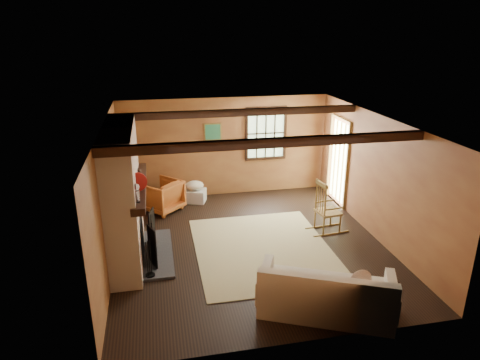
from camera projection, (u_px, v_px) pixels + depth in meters
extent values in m
plane|color=black|center=(250.00, 245.00, 8.20)|extent=(5.50, 5.50, 0.00)
cube|color=#9A6336|center=(225.00, 147.00, 10.33)|extent=(5.00, 0.02, 2.40)
cube|color=#9A6336|center=(300.00, 264.00, 5.26)|extent=(5.00, 0.02, 2.40)
cube|color=#9A6336|center=(108.00, 197.00, 7.32)|extent=(0.02, 5.50, 2.40)
cube|color=#9A6336|center=(376.00, 177.00, 8.26)|extent=(0.02, 5.50, 2.40)
cube|color=white|center=(251.00, 122.00, 7.39)|extent=(5.00, 5.50, 0.02)
cube|color=black|center=(269.00, 143.00, 6.30)|extent=(5.00, 0.12, 0.14)
cube|color=black|center=(238.00, 113.00, 8.52)|extent=(5.00, 0.12, 0.14)
cube|color=black|center=(266.00, 133.00, 10.39)|extent=(1.02, 0.06, 1.32)
cube|color=#B3CF9E|center=(266.00, 133.00, 10.41)|extent=(0.90, 0.01, 1.20)
cube|color=black|center=(266.00, 133.00, 10.40)|extent=(0.90, 0.03, 0.02)
cube|color=olive|center=(338.00, 162.00, 9.89)|extent=(0.06, 1.00, 2.06)
cube|color=#B3CF9E|center=(339.00, 162.00, 9.90)|extent=(0.01, 0.80, 1.85)
cube|color=olive|center=(213.00, 132.00, 10.11)|extent=(0.42, 0.03, 0.42)
cube|color=#226757|center=(213.00, 132.00, 10.10)|extent=(0.36, 0.01, 0.36)
cube|color=#AB5742|center=(123.00, 196.00, 7.37)|extent=(0.50, 2.20, 2.40)
cube|color=black|center=(131.00, 234.00, 7.64)|extent=(0.38, 1.00, 0.85)
cube|color=#393A3F|center=(157.00, 253.00, 7.86)|extent=(0.55, 1.80, 0.05)
cube|color=black|center=(139.00, 186.00, 7.37)|extent=(0.22, 2.30, 0.12)
cube|color=black|center=(152.00, 246.00, 7.31)|extent=(0.15, 0.34, 0.71)
cube|color=black|center=(152.00, 237.00, 7.65)|extent=(0.04, 0.36, 0.71)
cube|color=black|center=(152.00, 228.00, 7.98)|extent=(0.11, 0.35, 0.71)
cylinder|color=black|center=(150.00, 275.00, 7.10)|extent=(0.16, 0.16, 0.02)
cylinder|color=black|center=(147.00, 259.00, 6.96)|extent=(0.01, 0.01, 0.64)
cylinder|color=black|center=(149.00, 258.00, 6.99)|extent=(0.01, 0.01, 0.64)
cylinder|color=black|center=(151.00, 257.00, 7.03)|extent=(0.01, 0.01, 0.64)
cylinder|color=silver|center=(137.00, 196.00, 6.51)|extent=(0.09, 0.09, 0.20)
sphere|color=silver|center=(136.00, 187.00, 6.46)|extent=(0.11, 0.11, 0.11)
cylinder|color=#AF1714|center=(137.00, 182.00, 6.93)|extent=(0.32, 0.07, 0.32)
cube|color=black|center=(138.00, 178.00, 7.43)|extent=(0.22, 0.16, 0.11)
cylinder|color=black|center=(139.00, 172.00, 7.76)|extent=(0.09, 0.09, 0.11)
cylinder|color=black|center=(139.00, 170.00, 7.87)|extent=(0.07, 0.07, 0.08)
cube|color=tan|center=(263.00, 249.00, 8.05)|extent=(2.50, 3.00, 0.01)
cube|color=tan|center=(328.00, 212.00, 8.64)|extent=(0.47, 0.49, 0.05)
cube|color=olive|center=(322.00, 184.00, 8.37)|extent=(0.10, 0.43, 0.07)
cylinder|color=olive|center=(340.00, 224.00, 8.59)|extent=(0.03, 0.03, 0.41)
cylinder|color=olive|center=(331.00, 216.00, 8.93)|extent=(0.03, 0.03, 0.41)
cylinder|color=olive|center=(324.00, 226.00, 8.49)|extent=(0.03, 0.03, 0.41)
cylinder|color=olive|center=(315.00, 219.00, 8.82)|extent=(0.03, 0.03, 0.41)
cylinder|color=olive|center=(325.00, 202.00, 8.31)|extent=(0.03, 0.03, 0.69)
cylinder|color=olive|center=(316.00, 195.00, 8.64)|extent=(0.03, 0.03, 0.69)
cylinder|color=olive|center=(323.00, 201.00, 8.40)|extent=(0.02, 0.02, 0.57)
cylinder|color=olive|center=(321.00, 199.00, 8.48)|extent=(0.02, 0.02, 0.57)
cylinder|color=olive|center=(319.00, 197.00, 8.56)|extent=(0.02, 0.02, 0.57)
cube|color=olive|center=(334.00, 209.00, 8.40)|extent=(0.39, 0.08, 0.03)
cube|color=olive|center=(324.00, 201.00, 8.77)|extent=(0.39, 0.08, 0.03)
cube|color=olive|center=(331.00, 234.00, 8.61)|extent=(0.79, 0.13, 0.03)
cube|color=olive|center=(322.00, 226.00, 8.94)|extent=(0.79, 0.13, 0.03)
cube|color=silver|center=(325.00, 298.00, 6.24)|extent=(2.08, 1.56, 0.42)
cube|color=silver|center=(326.00, 294.00, 5.81)|extent=(1.78, 0.91, 0.52)
cube|color=silver|center=(265.00, 279.00, 6.37)|extent=(0.47, 0.83, 0.38)
cube|color=silver|center=(391.00, 295.00, 5.99)|extent=(0.47, 0.83, 0.38)
ellipsoid|color=silver|center=(361.00, 280.00, 6.12)|extent=(0.36, 0.25, 0.34)
cylinder|color=brown|center=(147.00, 200.00, 10.14)|extent=(0.39, 0.12, 0.12)
cylinder|color=brown|center=(153.00, 200.00, 10.17)|extent=(0.39, 0.12, 0.12)
cylinder|color=brown|center=(158.00, 200.00, 10.19)|extent=(0.39, 0.12, 0.12)
cylinder|color=brown|center=(147.00, 196.00, 10.10)|extent=(0.39, 0.12, 0.12)
cylinder|color=brown|center=(152.00, 195.00, 10.13)|extent=(0.39, 0.12, 0.12)
cylinder|color=brown|center=(158.00, 195.00, 10.15)|extent=(0.39, 0.12, 0.12)
cube|color=silver|center=(195.00, 196.00, 10.18)|extent=(0.60, 0.52, 0.30)
ellipsoid|color=silver|center=(194.00, 186.00, 10.09)|extent=(0.44, 0.36, 0.22)
imported|color=#BF6026|center=(162.00, 196.00, 9.62)|extent=(1.09, 1.09, 0.71)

